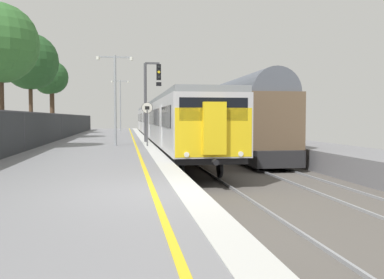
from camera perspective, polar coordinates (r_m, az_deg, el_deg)
The scene contains 9 objects.
ground at distance 9.77m, azimuth 13.00°, elevation -9.82°, with size 17.40×110.00×1.21m.
commuter_train_at_platform at distance 35.44m, azimuth -3.87°, elevation 2.42°, with size 2.83×41.90×3.81m.
freight_train_adjacent_track at distance 45.08m, azimuth 0.22°, elevation 3.02°, with size 2.60×51.48×4.87m.
signal_gantry at distance 27.68m, azimuth -5.58°, elevation 6.17°, with size 1.10×0.24×5.02m.
speed_limit_sign at distance 23.38m, azimuth -5.90°, elevation 2.81°, with size 0.59×0.08×2.36m.
platform_lamp_mid at distance 24.35m, azimuth -10.05°, elevation 6.21°, with size 2.00×0.20×4.95m.
platform_lamp_far at distance 49.42m, azimuth -9.39°, elevation 4.96°, with size 2.00×0.20×5.74m.
background_tree_left at distance 44.48m, azimuth -18.09°, elevation 7.54°, with size 3.18×3.32×7.05m.
background_tree_right at distance 34.32m, azimuth -20.29°, elevation 9.34°, with size 4.10×4.10×7.70m.
Camera 1 is at (-0.91, -8.85, 1.52)m, focal length 40.67 mm.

